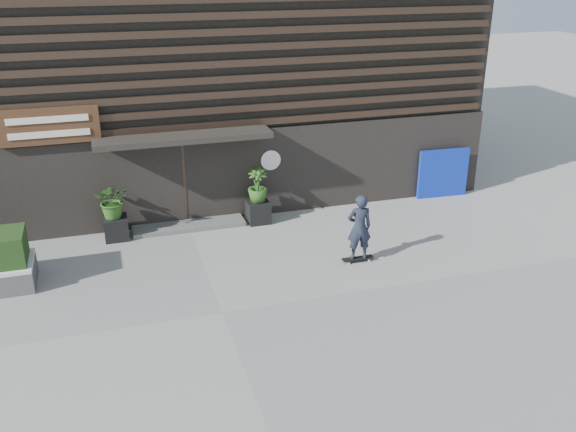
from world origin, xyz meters
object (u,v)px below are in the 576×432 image
object	(u,v)px
planter_pot_left	(116,228)
skateboarder	(359,227)
planter_pot_right	(258,212)
blue_tarp	(443,173)

from	to	relation	value
planter_pot_left	skateboarder	world-z (taller)	skateboarder
planter_pot_right	blue_tarp	distance (m)	5.86
planter_pot_left	skateboarder	xyz separation A→B (m)	(5.50, -3.04, 0.60)
planter_pot_left	blue_tarp	world-z (taller)	blue_tarp
planter_pot_right	blue_tarp	size ratio (longest dim) A/B	0.38
planter_pot_left	planter_pot_right	distance (m)	3.80
planter_pot_right	skateboarder	bearing A→B (deg)	-60.84
blue_tarp	skateboarder	world-z (taller)	skateboarder
planter_pot_right	skateboarder	xyz separation A→B (m)	(1.70, -3.04, 0.60)
skateboarder	blue_tarp	bearing A→B (deg)	38.92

